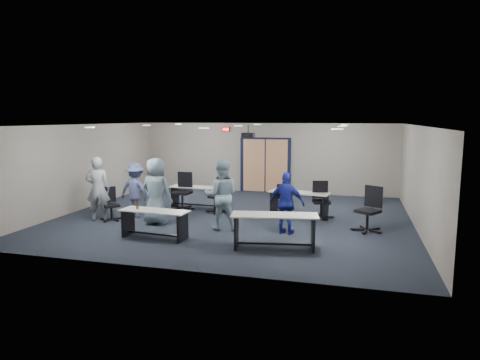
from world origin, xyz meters
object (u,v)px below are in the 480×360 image
(person_back, at_px, (136,190))
(table_front_left, at_px, (154,219))
(table_back_left, at_px, (196,193))
(chair_back_c, at_px, (284,201))
(chair_back_d, at_px, (321,200))
(person_plaid, at_px, (156,191))
(chair_back_a, at_px, (182,191))
(table_front_right, at_px, (274,225))
(person_gray, at_px, (98,189))
(person_lightblue, at_px, (221,195))
(table_back_right, at_px, (299,200))
(chair_loose_left, at_px, (111,204))
(chair_loose_right, at_px, (368,209))
(person_navy, at_px, (287,203))
(chair_back_b, at_px, (218,195))

(person_back, bearing_deg, table_front_left, 132.86)
(table_back_left, height_order, chair_back_c, chair_back_c)
(table_front_left, distance_m, chair_back_d, 4.89)
(table_back_left, height_order, person_plaid, person_plaid)
(chair_back_a, relative_size, person_plaid, 0.64)
(table_back_left, bearing_deg, table_front_right, -45.67)
(table_front_left, height_order, person_gray, person_gray)
(table_front_left, relative_size, chair_back_d, 1.61)
(person_plaid, bearing_deg, person_gray, 3.59)
(table_front_right, distance_m, person_lightblue, 2.11)
(table_back_right, height_order, person_back, person_back)
(chair_loose_left, bearing_deg, chair_back_c, -26.71)
(table_back_left, distance_m, chair_back_a, 0.53)
(person_gray, relative_size, person_lightblue, 1.00)
(chair_loose_right, bearing_deg, chair_back_c, -172.52)
(chair_back_a, height_order, person_lightblue, person_lightblue)
(table_back_right, xyz_separation_m, chair_loose_left, (-5.10, -1.93, -0.03))
(person_lightblue, bearing_deg, person_navy, 166.02)
(chair_loose_left, distance_m, chair_loose_right, 7.06)
(table_back_left, relative_size, chair_loose_left, 1.82)
(chair_loose_right, bearing_deg, table_front_left, -125.94)
(table_front_right, distance_m, chair_back_d, 3.30)
(table_front_left, bearing_deg, table_back_left, 98.92)
(table_front_right, relative_size, person_lightblue, 1.09)
(table_front_right, distance_m, person_navy, 1.32)
(table_front_left, bearing_deg, person_gray, 156.45)
(chair_back_d, bearing_deg, person_plaid, -171.08)
(table_back_right, relative_size, chair_loose_right, 1.61)
(table_front_right, xyz_separation_m, chair_back_c, (-0.31, 3.15, -0.06))
(table_front_left, xyz_separation_m, chair_back_d, (3.76, 3.13, 0.06))
(table_front_left, height_order, person_navy, person_navy)
(table_front_right, bearing_deg, chair_back_c, 85.79)
(table_front_left, relative_size, chair_loose_right, 1.49)
(chair_back_a, height_order, person_navy, person_navy)
(chair_back_d, bearing_deg, chair_loose_left, -176.78)
(table_front_left, distance_m, table_front_right, 2.98)
(table_front_right, bearing_deg, person_plaid, 149.26)
(chair_back_d, height_order, person_lightblue, person_lightblue)
(chair_back_b, distance_m, person_back, 2.48)
(table_front_left, relative_size, person_navy, 1.10)
(table_back_left, distance_m, chair_back_b, 1.07)
(person_plaid, height_order, person_navy, person_plaid)
(chair_loose_left, bearing_deg, chair_back_b, -13.30)
(table_back_right, relative_size, person_back, 1.17)
(chair_back_b, height_order, chair_loose_left, chair_back_b)
(table_front_left, xyz_separation_m, person_lightblue, (1.34, 1.20, 0.44))
(table_back_right, distance_m, chair_loose_right, 2.32)
(person_lightblue, height_order, person_back, person_lightblue)
(chair_back_b, relative_size, person_plaid, 0.59)
(chair_back_d, xyz_separation_m, chair_loose_left, (-5.76, -1.82, -0.07))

